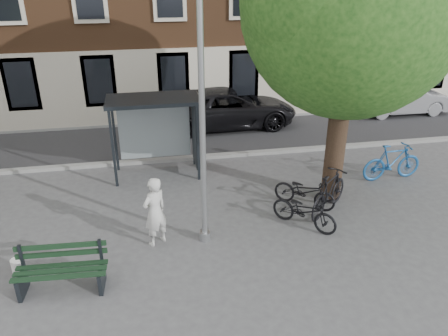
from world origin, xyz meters
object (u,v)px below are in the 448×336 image
bike_b (392,162)px  bike_c (304,211)px  lamppost (203,138)px  painter (155,212)px  car_silver (402,98)px  notice_sign (335,144)px  bike_d (329,192)px  car_dark (229,108)px  bench (62,271)px  bike_a (305,191)px  bus_shelter (166,118)px

bike_b → bike_c: size_ratio=1.09×
lamppost → painter: lamppost is taller
painter → car_silver: bearing=179.3°
lamppost → notice_sign: size_ratio=3.72×
bike_d → car_dark: 7.64m
bench → bike_d: 7.14m
lamppost → bike_d: bearing=11.7°
bike_b → car_silver: car_silver is taller
bike_b → bike_d: 3.19m
car_dark → bench: bearing=147.9°
lamppost → bike_a: (3.05, 1.17, -2.31)m
bike_a → notice_sign: notice_sign is taller
bike_a → car_dark: (-0.83, 7.09, 0.32)m
bus_shelter → notice_sign: (5.24, -1.27, -0.78)m
painter → bike_d: size_ratio=0.90×
bike_c → lamppost: bearing=138.9°
painter → bus_shelter: bearing=-134.8°
car_silver → car_dark: bearing=90.5°
bike_d → bus_shelter: bearing=9.3°
bench → bike_c: bench is taller
bike_a → bike_b: bearing=-32.6°
bike_a → car_dark: bearing=45.4°
lamppost → car_silver: size_ratio=1.40×
bike_a → notice_sign: bearing=-4.7°
notice_sign → car_dark: bearing=104.4°
bus_shelter → lamppost: bearing=-81.6°
bench → bike_a: 6.75m
lamppost → bike_b: lamppost is taller
bike_b → bike_c: bearing=117.1°
bench → bike_d: size_ratio=0.96×
car_silver → bike_a: bearing=134.2°
lamppost → bus_shelter: lamppost is taller
bus_shelter → bike_b: bearing=-14.5°
bike_b → bike_c: (-3.73, -2.17, -0.12)m
car_dark → bike_b: bearing=-147.1°
bike_d → car_silver: (6.75, 7.65, 0.11)m
bike_a → bike_c: (-0.38, -1.04, 0.01)m
painter → notice_sign: 6.45m
lamppost → notice_sign: lamppost is taller
bike_a → bike_d: (0.55, -0.42, 0.13)m
notice_sign → bike_a: bearing=-142.9°
bike_b → car_dark: 7.28m
bike_d → car_silver: 10.21m
painter → notice_sign: size_ratio=1.11×
bike_c → car_silver: 11.29m
bike_b → car_dark: size_ratio=0.35×
painter → bike_b: 7.92m
bike_a → bike_d: size_ratio=0.89×
bench → car_dark: 10.98m
lamppost → bus_shelter: 4.24m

